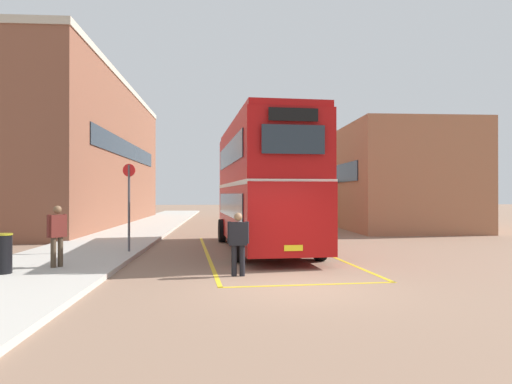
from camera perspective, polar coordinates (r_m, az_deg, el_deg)
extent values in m
plane|color=#846651|center=(25.14, -0.19, -5.05)|extent=(135.60, 135.60, 0.00)
cube|color=#B2ADA3|center=(27.90, -14.01, -4.42)|extent=(4.00, 57.60, 0.14)
cube|color=brown|center=(34.17, -19.54, 3.97)|extent=(5.41, 25.13, 9.22)
cube|color=#232D38|center=(33.58, -15.02, 4.83)|extent=(0.06, 19.10, 1.10)
cube|color=#BCB29E|center=(34.85, -19.53, 11.85)|extent=(5.53, 25.25, 0.36)
cube|color=#9E6647|center=(31.70, 15.40, 1.48)|extent=(6.71, 13.99, 6.11)
cube|color=#232D38|center=(30.76, 9.43, 2.10)|extent=(0.06, 10.63, 1.10)
cylinder|color=black|center=(20.74, -4.14, -4.68)|extent=(0.36, 1.02, 1.00)
cylinder|color=black|center=(21.11, 2.96, -4.60)|extent=(0.36, 1.02, 1.00)
cylinder|color=black|center=(14.65, -2.19, -6.53)|extent=(0.36, 1.02, 1.00)
cylinder|color=black|center=(15.17, 7.71, -6.31)|extent=(0.36, 1.02, 1.00)
cube|color=#A80F0F|center=(17.80, 0.85, -2.51)|extent=(3.35, 10.09, 2.10)
cube|color=#A80F0F|center=(17.84, 0.85, 4.24)|extent=(3.34, 9.89, 2.10)
cube|color=#A80F0F|center=(17.97, 0.85, 7.90)|extent=(3.23, 9.78, 0.20)
cube|color=silver|center=(17.79, 0.85, 0.87)|extent=(3.38, 9.99, 0.14)
cube|color=#232D38|center=(17.62, -3.27, -1.56)|extent=(0.71, 8.10, 0.84)
cube|color=#232D38|center=(17.68, -3.26, 4.61)|extent=(0.71, 8.10, 0.84)
cube|color=#232D38|center=(18.05, 4.88, -1.53)|extent=(0.71, 8.10, 0.84)
cube|color=#232D38|center=(18.11, 4.87, 4.49)|extent=(0.71, 8.10, 0.84)
cube|color=#232D38|center=(13.00, 4.54, 6.36)|extent=(1.77, 0.19, 0.80)
cube|color=black|center=(13.09, 4.54, 9.32)|extent=(1.39, 0.16, 0.36)
cube|color=#232D38|center=(22.71, -1.24, -1.01)|extent=(2.02, 0.21, 1.00)
cube|color=yellow|center=(12.99, 4.55, -6.76)|extent=(0.52, 0.07, 0.16)
cylinder|color=black|center=(39.47, 1.71, -2.63)|extent=(0.27, 0.92, 0.92)
cylinder|color=black|center=(39.81, 5.33, -2.61)|extent=(0.27, 0.92, 0.92)
cylinder|color=black|center=(34.15, 2.64, -3.01)|extent=(0.27, 0.92, 0.92)
cylinder|color=black|center=(34.55, 6.81, -2.97)|extent=(0.27, 0.92, 0.92)
cube|color=gold|center=(36.94, 4.09, -1.03)|extent=(2.50, 8.94, 2.60)
cube|color=silver|center=(36.94, 4.09, 1.08)|extent=(2.35, 8.58, 0.12)
cube|color=#232D38|center=(36.77, 2.17, -0.49)|extent=(0.07, 7.14, 0.96)
cube|color=#232D38|center=(37.14, 5.99, -0.48)|extent=(0.07, 7.14, 0.96)
cube|color=#232D38|center=(41.37, 3.19, -0.53)|extent=(1.96, 0.05, 1.10)
cylinder|color=black|center=(12.22, -1.68, -8.29)|extent=(0.14, 0.14, 0.79)
cylinder|color=black|center=(12.22, -2.66, -8.29)|extent=(0.14, 0.14, 0.79)
cube|color=black|center=(12.14, -2.17, -5.05)|extent=(0.47, 0.24, 0.59)
cylinder|color=black|center=(12.14, -1.08, -4.91)|extent=(0.09, 0.09, 0.56)
cylinder|color=black|center=(12.14, -3.26, -4.91)|extent=(0.09, 0.09, 0.56)
sphere|color=#8C6647|center=(12.09, -2.17, -3.02)|extent=(0.21, 0.21, 0.21)
cylinder|color=#473828|center=(13.90, -22.56, -6.68)|extent=(0.14, 0.14, 0.80)
cylinder|color=#473828|center=(13.78, -23.28, -6.74)|extent=(0.14, 0.14, 0.80)
cube|color=#591E19|center=(13.78, -22.91, -3.80)|extent=(0.46, 0.51, 0.60)
cylinder|color=#591E19|center=(13.91, -22.11, -3.65)|extent=(0.09, 0.09, 0.57)
cylinder|color=#591E19|center=(13.65, -23.73, -3.71)|extent=(0.09, 0.09, 0.57)
sphere|color=brown|center=(13.74, -22.86, -1.98)|extent=(0.22, 0.22, 0.22)
cylinder|color=black|center=(13.30, -28.29, -6.65)|extent=(0.44, 0.44, 0.95)
cylinder|color=olive|center=(13.26, -28.28, -4.53)|extent=(0.46, 0.46, 0.04)
cylinder|color=#4C4C51|center=(16.73, -15.09, -1.89)|extent=(0.08, 0.08, 2.96)
cylinder|color=red|center=(16.75, -15.09, 2.56)|extent=(0.44, 0.11, 0.44)
cube|color=gold|center=(16.70, -5.91, -7.47)|extent=(1.12, 11.88, 0.01)
cube|color=gold|center=(17.40, 7.90, -7.17)|extent=(1.12, 11.88, 0.01)
cube|color=gold|center=(11.18, 6.49, -11.07)|extent=(4.24, 0.48, 0.01)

